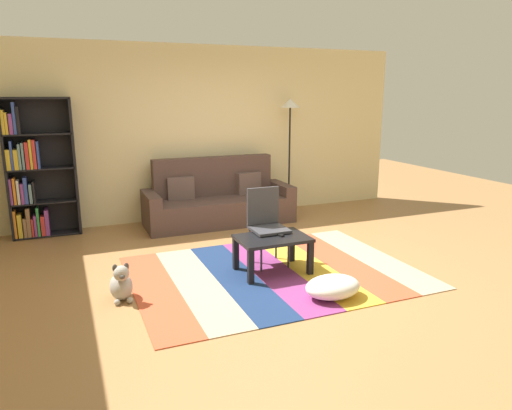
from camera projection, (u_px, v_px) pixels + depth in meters
ground_plane at (269, 265)px, 5.53m from camera, size 14.00×14.00×0.00m
back_wall at (204, 133)px, 7.50m from camera, size 6.80×0.10×2.70m
rug at (274, 272)px, 5.29m from camera, size 3.10×2.29×0.01m
couch at (218, 201)px, 7.28m from camera, size 2.26×0.80×1.00m
bookshelf at (33, 174)px, 6.45m from camera, size 0.90×0.28×1.92m
coffee_table at (273, 243)px, 5.23m from camera, size 0.79×0.54×0.41m
pouf at (333, 287)px, 4.61m from camera, size 0.57×0.41×0.22m
dog at (121, 284)px, 4.57m from camera, size 0.22×0.35×0.40m
standing_lamp at (290, 118)px, 7.67m from camera, size 0.32×0.32×1.88m
tv_remote at (278, 235)px, 5.26m from camera, size 0.09×0.16×0.02m
folding_chair at (266, 220)px, 5.48m from camera, size 0.40×0.40×0.90m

